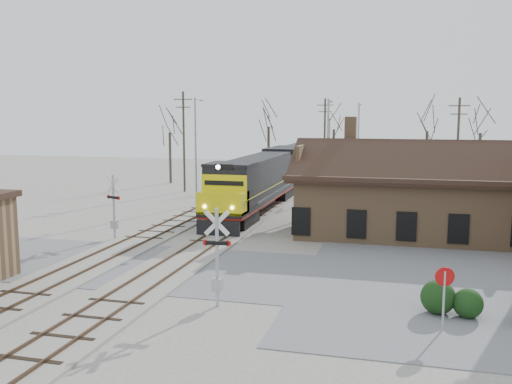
# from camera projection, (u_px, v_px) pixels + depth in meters

# --- Properties ---
(ground) EXTENTS (140.00, 140.00, 0.00)m
(ground) POSITION_uv_depth(u_px,v_px,m) (172.00, 268.00, 30.17)
(ground) COLOR #A8A297
(ground) RESTS_ON ground
(road) EXTENTS (60.00, 9.00, 0.03)m
(road) POSITION_uv_depth(u_px,v_px,m) (172.00, 268.00, 30.16)
(road) COLOR slate
(road) RESTS_ON ground
(track_main) EXTENTS (3.40, 90.00, 0.24)m
(track_main) POSITION_uv_depth(u_px,v_px,m) (247.00, 217.00, 44.53)
(track_main) COLOR #A8A297
(track_main) RESTS_ON ground
(track_siding) EXTENTS (3.40, 90.00, 0.24)m
(track_siding) POSITION_uv_depth(u_px,v_px,m) (193.00, 215.00, 45.66)
(track_siding) COLOR #A8A297
(track_siding) RESTS_ON ground
(depot) EXTENTS (15.20, 9.31, 7.90)m
(depot) POSITION_uv_depth(u_px,v_px,m) (407.00, 199.00, 38.34)
(depot) COLOR #9A7450
(depot) RESTS_ON ground
(locomotive_lead) EXTENTS (3.19, 21.38, 4.75)m
(locomotive_lead) POSITION_uv_depth(u_px,v_px,m) (256.00, 182.00, 46.91)
(locomotive_lead) COLOR black
(locomotive_lead) RESTS_ON ground
(locomotive_trailing) EXTENTS (3.19, 21.38, 4.49)m
(locomotive_trailing) POSITION_uv_depth(u_px,v_px,m) (302.00, 161.00, 67.66)
(locomotive_trailing) COLOR black
(locomotive_trailing) RESTS_ON ground
(crossbuck_near) EXTENTS (1.20, 0.32, 4.22)m
(crossbuck_near) POSITION_uv_depth(u_px,v_px,m) (217.00, 261.00, 23.88)
(crossbuck_near) COLOR #A5A8AD
(crossbuck_near) RESTS_ON ground
(crossbuck_far) EXTENTS (1.15, 0.49, 4.21)m
(crossbuck_far) POSITION_uv_depth(u_px,v_px,m) (114.00, 209.00, 36.90)
(crossbuck_far) COLOR #A5A8AD
(crossbuck_far) RESTS_ON ground
(do_not_enter_sign) EXTENTS (0.72, 0.22, 2.47)m
(do_not_enter_sign) POSITION_uv_depth(u_px,v_px,m) (444.00, 287.00, 21.14)
(do_not_enter_sign) COLOR #A5A8AD
(do_not_enter_sign) RESTS_ON ground
(hedge_a) EXTENTS (1.41, 1.41, 1.41)m
(hedge_a) POSITION_uv_depth(u_px,v_px,m) (438.00, 297.00, 23.14)
(hedge_a) COLOR black
(hedge_a) RESTS_ON ground
(hedge_b) EXTENTS (1.19, 1.19, 1.19)m
(hedge_b) POSITION_uv_depth(u_px,v_px,m) (468.00, 303.00, 22.68)
(hedge_b) COLOR black
(hedge_b) RESTS_ON ground
(streetlight_a) EXTENTS (0.25, 2.04, 9.49)m
(streetlight_a) POSITION_uv_depth(u_px,v_px,m) (196.00, 146.00, 50.33)
(streetlight_a) COLOR #A5A8AD
(streetlight_a) RESTS_ON ground
(streetlight_b) EXTENTS (0.25, 2.04, 9.29)m
(streetlight_b) POSITION_uv_depth(u_px,v_px,m) (328.00, 149.00, 46.81)
(streetlight_b) COLOR #A5A8AD
(streetlight_b) RESTS_ON ground
(streetlight_c) EXTENTS (0.25, 2.04, 9.24)m
(streetlight_c) POSITION_uv_depth(u_px,v_px,m) (358.00, 142.00, 59.90)
(streetlight_c) COLOR #A5A8AD
(streetlight_c) RESTS_ON ground
(utility_pole_a) EXTENTS (2.00, 0.24, 10.38)m
(utility_pole_a) POSITION_uv_depth(u_px,v_px,m) (184.00, 140.00, 59.04)
(utility_pole_a) COLOR #382D23
(utility_pole_a) RESTS_ON ground
(utility_pole_b) EXTENTS (2.00, 0.24, 9.95)m
(utility_pole_b) POSITION_uv_depth(u_px,v_px,m) (325.00, 138.00, 69.60)
(utility_pole_b) COLOR #382D23
(utility_pole_b) RESTS_ON ground
(utility_pole_c) EXTENTS (2.00, 0.24, 9.67)m
(utility_pole_c) POSITION_uv_depth(u_px,v_px,m) (458.00, 145.00, 55.44)
(utility_pole_c) COLOR #382D23
(utility_pole_c) RESTS_ON ground
(tree_a) EXTENTS (3.97, 3.97, 9.74)m
(tree_a) POSITION_uv_depth(u_px,v_px,m) (170.00, 124.00, 66.23)
(tree_a) COLOR #382D23
(tree_a) RESTS_ON ground
(tree_b) EXTENTS (4.39, 4.39, 10.76)m
(tree_b) POSITION_uv_depth(u_px,v_px,m) (269.00, 118.00, 67.21)
(tree_b) COLOR #382D23
(tree_b) RESTS_ON ground
(tree_c) EXTENTS (4.10, 4.10, 10.04)m
(tree_c) POSITION_uv_depth(u_px,v_px,m) (334.00, 121.00, 72.79)
(tree_c) COLOR #382D23
(tree_c) RESTS_ON ground
(tree_d) EXTENTS (4.11, 4.11, 10.06)m
(tree_d) POSITION_uv_depth(u_px,v_px,m) (428.00, 122.00, 64.75)
(tree_d) COLOR #382D23
(tree_d) RESTS_ON ground
(tree_e) EXTENTS (4.04, 4.04, 9.90)m
(tree_e) POSITION_uv_depth(u_px,v_px,m) (481.00, 124.00, 61.23)
(tree_e) COLOR #382D23
(tree_e) RESTS_ON ground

